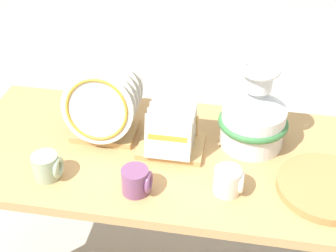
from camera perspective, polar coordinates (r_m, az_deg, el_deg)
display_table at (r=1.66m, az=0.00°, el=-5.24°), size 1.45×0.65×0.63m
ceramic_vase at (r=1.60m, az=10.45°, el=1.39°), size 0.24×0.24×0.30m
dish_rack_round_plates at (r=1.64m, az=-7.96°, el=2.24°), size 0.25×0.22×0.27m
dish_rack_square_plates at (r=1.59m, az=0.42°, el=-1.16°), size 0.22×0.19×0.18m
wicker_charger_stack at (r=1.54m, az=18.73°, el=-7.08°), size 0.30×0.30×0.03m
mug_cream_glaze at (r=1.44m, az=7.41°, el=-6.67°), size 0.09×0.08×0.08m
mug_plum_glaze at (r=1.44m, az=-3.84°, el=-6.70°), size 0.09×0.08×0.08m
mug_sage_glaze at (r=1.53m, az=-14.51°, el=-4.80°), size 0.09×0.08×0.08m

